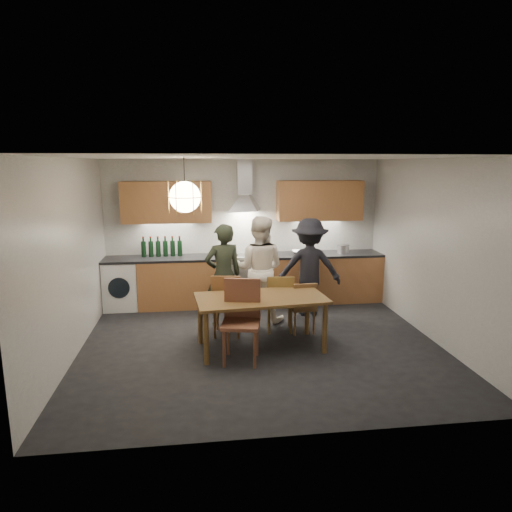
{
  "coord_description": "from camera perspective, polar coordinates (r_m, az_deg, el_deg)",
  "views": [
    {
      "loc": [
        -0.85,
        -6.05,
        2.52
      ],
      "look_at": [
        -0.01,
        0.4,
        1.2
      ],
      "focal_mm": 32.0,
      "sensor_mm": 36.0,
      "label": 1
    }
  ],
  "objects": [
    {
      "name": "room_shell",
      "position": [
        6.17,
        0.61,
        3.89
      ],
      "size": [
        5.02,
        4.52,
        2.61
      ],
      "color": "silver",
      "rests_on": "ground"
    },
    {
      "name": "counter_run",
      "position": [
        8.31,
        -1.11,
        -2.95
      ],
      "size": [
        5.0,
        0.62,
        0.9
      ],
      "color": "#C5804C",
      "rests_on": "ground"
    },
    {
      "name": "pendant_lamp",
      "position": [
        5.97,
        -8.88,
        7.3
      ],
      "size": [
        0.43,
        0.43,
        0.7
      ],
      "color": "black",
      "rests_on": "ground"
    },
    {
      "name": "person_mid",
      "position": [
        7.34,
        0.39,
        -1.63
      ],
      "size": [
        1.0,
        0.88,
        1.71
      ],
      "primitive_type": "imported",
      "rotation": [
        0.0,
        0.0,
        2.82
      ],
      "color": "white",
      "rests_on": "ground"
    },
    {
      "name": "person_right",
      "position": [
        7.69,
        6.67,
        -1.38
      ],
      "size": [
        1.14,
        0.77,
        1.64
      ],
      "primitive_type": "imported",
      "rotation": [
        0.0,
        0.0,
        2.98
      ],
      "color": "black",
      "rests_on": "ground"
    },
    {
      "name": "chair_back_right",
      "position": [
        6.89,
        5.95,
        -6.03
      ],
      "size": [
        0.38,
        0.38,
        0.8
      ],
      "rotation": [
        0.0,
        0.0,
        3.2
      ],
      "color": "brown",
      "rests_on": "ground"
    },
    {
      "name": "range_stove",
      "position": [
        8.31,
        -1.27,
        -3.02
      ],
      "size": [
        0.9,
        0.6,
        0.92
      ],
      "color": "silver",
      "rests_on": "ground"
    },
    {
      "name": "stock_pot",
      "position": [
        8.57,
        10.85,
        0.87
      ],
      "size": [
        0.23,
        0.23,
        0.15
      ],
      "primitive_type": "cylinder",
      "rotation": [
        0.0,
        0.0,
        -0.09
      ],
      "color": "silver",
      "rests_on": "counter_run"
    },
    {
      "name": "chair_back_mid",
      "position": [
        6.89,
        3.03,
        -5.51
      ],
      "size": [
        0.45,
        0.45,
        0.89
      ],
      "rotation": [
        0.0,
        0.0,
        3.02
      ],
      "color": "brown",
      "rests_on": "ground"
    },
    {
      "name": "mixing_bowl",
      "position": [
        8.33,
        5.42,
        0.45
      ],
      "size": [
        0.3,
        0.3,
        0.07
      ],
      "primitive_type": "imported",
      "rotation": [
        0.0,
        0.0,
        0.05
      ],
      "color": "#B4B3B7",
      "rests_on": "counter_run"
    },
    {
      "name": "dining_table",
      "position": [
        6.26,
        0.62,
        -5.88
      ],
      "size": [
        1.83,
        1.04,
        0.74
      ],
      "rotation": [
        0.0,
        0.0,
        0.1
      ],
      "color": "brown",
      "rests_on": "ground"
    },
    {
      "name": "wine_bottles",
      "position": [
        8.26,
        -11.7,
        1.18
      ],
      "size": [
        0.72,
        0.09,
        0.36
      ],
      "color": "black",
      "rests_on": "counter_run"
    },
    {
      "name": "chair_back_left",
      "position": [
        6.73,
        -3.69,
        -5.65
      ],
      "size": [
        0.49,
        0.49,
        0.95
      ],
      "rotation": [
        0.0,
        0.0,
        2.98
      ],
      "color": "brown",
      "rests_on": "ground"
    },
    {
      "name": "person_left",
      "position": [
        7.16,
        -4.09,
        -2.39
      ],
      "size": [
        0.67,
        0.52,
        1.62
      ],
      "primitive_type": "imported",
      "rotation": [
        0.0,
        0.0,
        3.38
      ],
      "color": "black",
      "rests_on": "ground"
    },
    {
      "name": "wall_fixtures",
      "position": [
        8.19,
        -1.41,
        6.93
      ],
      "size": [
        4.3,
        0.54,
        1.1
      ],
      "color": "#BA7B47",
      "rests_on": "ground"
    },
    {
      "name": "ground",
      "position": [
        6.61,
        0.58,
        -10.94
      ],
      "size": [
        5.0,
        5.0,
        0.0
      ],
      "primitive_type": "plane",
      "color": "black",
      "rests_on": "ground"
    },
    {
      "name": "chair_front",
      "position": [
        5.95,
        -1.82,
        -7.31
      ],
      "size": [
        0.56,
        0.56,
        1.05
      ],
      "rotation": [
        0.0,
        0.0,
        -0.2
      ],
      "color": "brown",
      "rests_on": "ground"
    }
  ]
}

